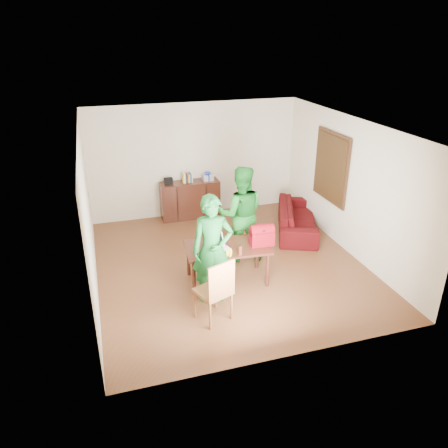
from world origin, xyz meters
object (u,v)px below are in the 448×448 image
object	(u,v)px
red_bag	(262,237)
sofa	(297,218)
table	(227,251)
person_far	(241,214)
chair	(214,302)
laptop	(220,247)
bottle	(240,250)
person_near	(212,249)

from	to	relation	value
red_bag	sofa	bearing A→B (deg)	51.73
table	red_bag	world-z (taller)	red_bag
table	person_far	distance (m)	0.97
chair	person_far	world-z (taller)	person_far
person_far	laptop	world-z (taller)	person_far
bottle	red_bag	bearing A→B (deg)	27.80
table	bottle	bearing A→B (deg)	-67.20
bottle	sofa	world-z (taller)	bottle
chair	red_bag	xyz separation A→B (m)	(1.15, 0.95, 0.53)
bottle	table	bearing A→B (deg)	108.09
bottle	sofa	xyz separation A→B (m)	(2.05, 1.97, -0.48)
person_far	red_bag	world-z (taller)	person_far
table	laptop	distance (m)	0.22
person_far	sofa	bearing A→B (deg)	-138.41
chair	sofa	xyz separation A→B (m)	(2.71, 2.66, -0.01)
person_near	bottle	bearing A→B (deg)	21.60
table	chair	bearing A→B (deg)	-112.83
bottle	sofa	distance (m)	2.88
sofa	bottle	bearing A→B (deg)	156.80
red_bag	sofa	size ratio (longest dim) A/B	0.20
table	person_near	world-z (taller)	person_near
person_near	laptop	world-z (taller)	person_near
red_bag	sofa	world-z (taller)	red_bag
person_far	bottle	world-z (taller)	person_far
red_bag	chair	bearing A→B (deg)	-136.67
table	sofa	world-z (taller)	table
chair	red_bag	size ratio (longest dim) A/B	2.61
chair	sofa	bearing A→B (deg)	22.75
sofa	laptop	bearing A→B (deg)	148.87
laptop	sofa	xyz separation A→B (m)	(2.33, 1.69, -0.43)
laptop	person_far	bearing A→B (deg)	34.61
bottle	sofa	bearing A→B (deg)	43.95
sofa	person_near	bearing A→B (deg)	151.95
person_far	bottle	distance (m)	1.19
table	laptop	size ratio (longest dim) A/B	3.89
person_near	red_bag	xyz separation A→B (m)	(1.01, 0.37, -0.09)
red_bag	sofa	distance (m)	2.38
person_near	laptop	bearing A→B (deg)	68.00
chair	person_far	xyz separation A→B (m)	(1.05, 1.80, 0.64)
sofa	chair	bearing A→B (deg)	157.31
person_near	red_bag	distance (m)	1.08
table	person_far	size ratio (longest dim) A/B	0.81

